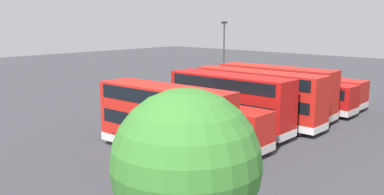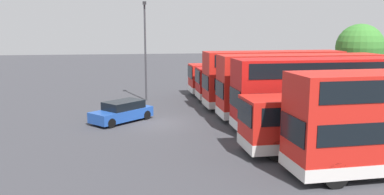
# 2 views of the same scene
# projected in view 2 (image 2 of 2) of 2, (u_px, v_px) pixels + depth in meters

# --- Properties ---
(ground_plane) EXTENTS (140.00, 140.00, 0.00)m
(ground_plane) POSITION_uv_depth(u_px,v_px,m) (158.00, 123.00, 26.93)
(ground_plane) COLOR #38383D
(bus_single_deck_near_end) EXTENTS (2.98, 11.32, 2.95)m
(bus_single_deck_near_end) POSITION_uv_depth(u_px,v_px,m) (247.00, 77.00, 38.39)
(bus_single_deck_near_end) COLOR red
(bus_single_deck_near_end) RESTS_ON ground
(bus_single_deck_second) EXTENTS (2.78, 11.46, 2.95)m
(bus_single_deck_second) POSITION_uv_depth(u_px,v_px,m) (261.00, 82.00, 35.21)
(bus_single_deck_second) COLOR #B71411
(bus_single_deck_second) RESTS_ON ground
(bus_double_decker_third) EXTENTS (2.99, 11.13, 4.55)m
(bus_double_decker_third) POSITION_uv_depth(u_px,v_px,m) (273.00, 78.00, 31.53)
(bus_double_decker_third) COLOR red
(bus_double_decker_third) RESTS_ON ground
(bus_double_decker_fourth) EXTENTS (2.83, 11.59, 4.55)m
(bus_double_decker_fourth) POSITION_uv_depth(u_px,v_px,m) (299.00, 84.00, 27.98)
(bus_double_decker_fourth) COLOR red
(bus_double_decker_fourth) RESTS_ON ground
(bus_double_decker_fifth) EXTENTS (2.80, 10.53, 4.55)m
(bus_double_decker_fifth) POSITION_uv_depth(u_px,v_px,m) (317.00, 92.00, 24.60)
(bus_double_decker_fifth) COLOR #B71411
(bus_double_decker_fifth) RESTS_ON ground
(bus_single_deck_sixth) EXTENTS (2.91, 11.73, 2.95)m
(bus_single_deck_sixth) POSITION_uv_depth(u_px,v_px,m) (351.00, 120.00, 20.85)
(bus_single_deck_sixth) COLOR red
(bus_single_deck_sixth) RESTS_ON ground
(car_hatchback_silver) EXTENTS (4.24, 4.43, 1.43)m
(car_hatchback_silver) POSITION_uv_depth(u_px,v_px,m) (122.00, 112.00, 27.29)
(car_hatchback_silver) COLOR #1E479E
(car_hatchback_silver) RESTS_ON ground
(lamp_post_tall) EXTENTS (0.70, 0.30, 8.55)m
(lamp_post_tall) POSITION_uv_depth(u_px,v_px,m) (145.00, 44.00, 34.38)
(lamp_post_tall) COLOR #38383D
(lamp_post_tall) RESTS_ON ground
(tree_leftmost) EXTENTS (4.64, 4.64, 6.75)m
(tree_leftmost) POSITION_uv_depth(u_px,v_px,m) (360.00, 47.00, 39.44)
(tree_leftmost) COLOR #4C3823
(tree_leftmost) RESTS_ON ground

